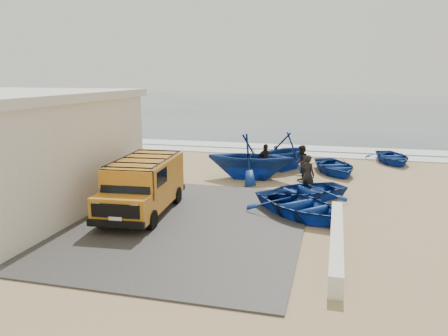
# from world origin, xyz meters

# --- Properties ---
(ground) EXTENTS (160.00, 160.00, 0.00)m
(ground) POSITION_xyz_m (0.00, 0.00, 0.00)
(ground) COLOR tan
(slab) EXTENTS (12.00, 10.00, 0.05)m
(slab) POSITION_xyz_m (-2.00, -2.00, 0.03)
(slab) COLOR #413E3B
(slab) RESTS_ON ground
(ocean) EXTENTS (180.00, 88.00, 0.01)m
(ocean) POSITION_xyz_m (0.00, 56.00, 0.00)
(ocean) COLOR #385166
(ocean) RESTS_ON ground
(surf_line) EXTENTS (180.00, 1.60, 0.06)m
(surf_line) POSITION_xyz_m (0.00, 12.00, 0.03)
(surf_line) COLOR white
(surf_line) RESTS_ON ground
(surf_wash) EXTENTS (180.00, 2.20, 0.04)m
(surf_wash) POSITION_xyz_m (0.00, 14.50, 0.02)
(surf_wash) COLOR white
(surf_wash) RESTS_ON ground
(parapet) EXTENTS (0.35, 6.00, 0.55)m
(parapet) POSITION_xyz_m (5.00, -3.00, 0.28)
(parapet) COLOR silver
(parapet) RESTS_ON ground
(van) EXTENTS (2.21, 4.82, 2.01)m
(van) POSITION_xyz_m (-1.73, -1.32, 1.08)
(van) COLOR orange
(van) RESTS_ON ground
(boat_near_left) EXTENTS (4.74, 4.72, 0.81)m
(boat_near_left) POSITION_xyz_m (3.71, -0.26, 0.40)
(boat_near_left) COLOR navy
(boat_near_left) RESTS_ON ground
(boat_near_right) EXTENTS (4.34, 4.15, 0.73)m
(boat_near_right) POSITION_xyz_m (3.70, 1.90, 0.37)
(boat_near_right) COLOR navy
(boat_near_right) RESTS_ON ground
(boat_mid_left) EXTENTS (4.27, 3.74, 2.16)m
(boat_mid_left) POSITION_xyz_m (0.95, 4.87, 1.08)
(boat_mid_left) COLOR navy
(boat_mid_left) RESTS_ON ground
(boat_mid_right) EXTENTS (3.64, 4.23, 0.74)m
(boat_mid_right) POSITION_xyz_m (4.83, 7.06, 0.37)
(boat_mid_right) COLOR navy
(boat_mid_right) RESTS_ON ground
(boat_far_left) EXTENTS (4.67, 4.84, 1.96)m
(boat_far_left) POSITION_xyz_m (2.29, 7.33, 0.98)
(boat_far_left) COLOR navy
(boat_far_left) RESTS_ON ground
(boat_far_right) EXTENTS (3.05, 3.79, 0.70)m
(boat_far_right) POSITION_xyz_m (7.96, 10.57, 0.35)
(boat_far_right) COLOR navy
(boat_far_right) RESTS_ON ground
(fisherman_front) EXTENTS (0.72, 0.65, 1.65)m
(fisherman_front) POSITION_xyz_m (3.79, 2.84, 0.83)
(fisherman_front) COLOR black
(fisherman_front) RESTS_ON ground
(fisherman_middle) EXTENTS (0.88, 0.97, 1.64)m
(fisherman_middle) POSITION_xyz_m (3.30, 5.38, 0.82)
(fisherman_middle) COLOR black
(fisherman_middle) RESTS_ON ground
(fisherman_back) EXTENTS (0.99, 0.86, 1.60)m
(fisherman_back) POSITION_xyz_m (1.54, 5.57, 0.80)
(fisherman_back) COLOR black
(fisherman_back) RESTS_ON ground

